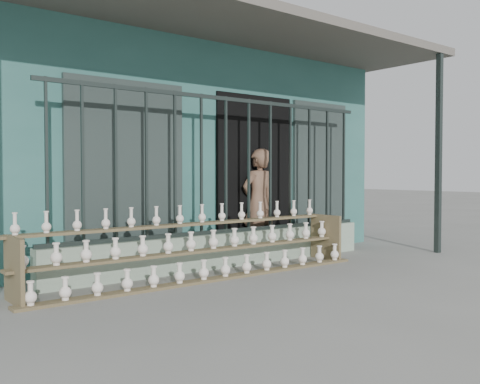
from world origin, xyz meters
TOP-DOWN VIEW (x-y plane):
  - ground at (0.00, 0.00)m, footprint 60.00×60.00m
  - workshop_building at (0.00, 4.23)m, footprint 7.40×6.60m
  - parapet_wall at (0.00, 1.30)m, footprint 5.00×0.20m
  - security_fence at (-0.00, 1.30)m, footprint 5.00×0.04m
  - shelf_rack at (-0.65, 0.88)m, footprint 4.50×0.68m
  - elderly_woman at (0.86, 1.65)m, footprint 0.60×0.41m

SIDE VIEW (x-z plane):
  - ground at x=0.00m, z-range 0.00..0.00m
  - parapet_wall at x=0.00m, z-range 0.00..0.45m
  - shelf_rack at x=-0.65m, z-range -0.06..0.79m
  - elderly_woman at x=0.86m, z-range 0.00..1.60m
  - security_fence at x=0.00m, z-range 0.45..2.25m
  - workshop_building at x=0.00m, z-range 0.02..3.23m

